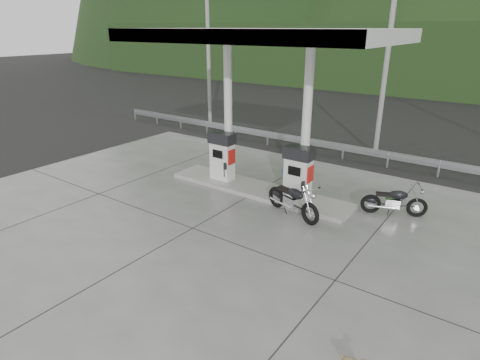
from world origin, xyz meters
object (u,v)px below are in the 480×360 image
Objects in this scene: gas_pump_right at (298,173)px; gas_pump_left at (222,156)px; motorcycle_right at (394,202)px; motorcycle_left at (293,201)px.

gas_pump_left is at bearing 180.00° from gas_pump_right.
motorcycle_right is at bearing 8.49° from gas_pump_left.
gas_pump_left and gas_pump_right have the same top height.
gas_pump_left is at bearing 165.38° from motorcycle_right.
gas_pump_left is 1.00× the size of gas_pump_right.
gas_pump_left is 3.74m from motorcycle_left.
motorcycle_right is at bearing 17.29° from gas_pump_right.
gas_pump_right is at bearing 0.00° from gas_pump_left.
gas_pump_right is 0.85× the size of motorcycle_left.
gas_pump_right is 0.96× the size of motorcycle_right.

